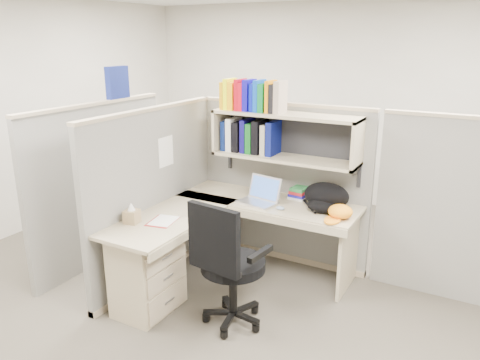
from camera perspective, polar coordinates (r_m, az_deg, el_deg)
The scene contains 14 objects.
ground at distance 4.32m, azimuth -0.13°, elevation -13.94°, with size 6.00×6.00×0.00m, color #343028.
room_shell at distance 3.76m, azimuth -0.15°, elevation 7.76°, with size 6.00×6.00×6.00m.
cubicle at distance 4.48m, azimuth -1.42°, elevation -0.08°, with size 3.79×1.84×1.95m.
desk at distance 4.10m, azimuth -7.16°, elevation -8.94°, with size 1.74×1.75×0.73m.
laptop at distance 4.36m, azimuth 2.14°, elevation -1.32°, with size 0.35×0.35×0.25m, color silver, non-canonical shape.
backpack at distance 4.26m, azimuth 10.25°, elevation -2.08°, with size 0.41×0.32×0.24m, color black, non-canonical shape.
orange_cap at distance 4.12m, azimuth 12.14°, elevation -3.77°, with size 0.21×0.25×0.12m, color orange, non-canonical shape.
snack_canister at distance 4.11m, azimuth -5.38°, elevation -3.67°, with size 0.10×0.10×0.09m.
tissue_box at distance 4.02m, azimuth -13.07°, elevation -3.92°, with size 0.11×0.11×0.18m, color #998056, non-canonical shape.
mouse at distance 4.25m, azimuth 4.94°, elevation -3.42°, with size 0.08×0.05×0.03m, color #7D93B2.
paper_cup at distance 4.52m, azimuth 4.42°, elevation -1.62°, with size 0.08×0.08×0.11m, color white.
book_stack at distance 4.58m, azimuth 7.32°, elevation -1.50°, with size 0.16×0.22×0.11m, color gray, non-canonical shape.
loose_paper at distance 4.04m, azimuth -9.30°, elevation -4.91°, with size 0.19×0.25×0.00m, color silver, non-canonical shape.
task_chair at distance 3.75m, azimuth -1.29°, elevation -12.46°, with size 0.58×0.54×1.07m.
Camera 1 is at (1.81, -3.24, 2.22)m, focal length 35.00 mm.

